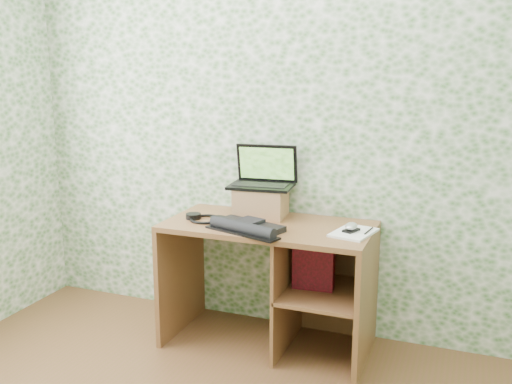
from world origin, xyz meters
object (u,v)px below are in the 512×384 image
at_px(riser, 261,202).
at_px(keyboard, 246,227).
at_px(notepad, 354,233).
at_px(laptop, 263,177).
at_px(desk, 282,268).

distance_m(riser, keyboard, 0.33).
bearing_deg(notepad, laptop, 173.56).
xyz_separation_m(laptop, keyboard, (0.03, -0.36, -0.21)).
relative_size(laptop, keyboard, 0.84).
height_order(riser, laptop, laptop).
bearing_deg(laptop, desk, -46.57).
bearing_deg(keyboard, laptop, 112.74).
bearing_deg(riser, keyboard, -84.23).
height_order(laptop, notepad, laptop).
xyz_separation_m(desk, keyboard, (-0.15, -0.20, 0.29)).
distance_m(riser, laptop, 0.15).
xyz_separation_m(laptop, notepad, (0.60, -0.21, -0.23)).
bearing_deg(riser, notepad, -15.38).
bearing_deg(notepad, riser, 177.07).
height_order(desk, keyboard, keyboard).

